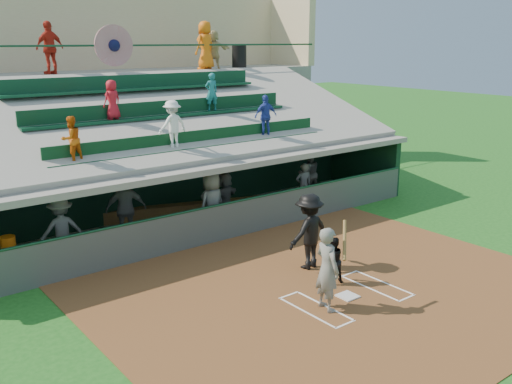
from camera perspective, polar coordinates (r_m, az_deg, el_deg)
ground at (r=13.65m, az=9.14°, el=-10.36°), size 100.00×100.00×0.00m
dirt_slab at (r=13.96m, az=7.62°, el=-9.67°), size 11.00×9.00×0.02m
home_plate at (r=13.64m, az=9.14°, el=-10.23°), size 0.43×0.43×0.03m
batters_box_chalk at (r=13.64m, az=9.14°, el=-10.28°), size 2.65×1.85×0.01m
dugout_floor at (r=18.54m, az=-6.26°, el=-3.28°), size 16.00×3.50×0.04m
concourse_slab at (r=23.90m, az=-15.05°, el=6.04°), size 20.00×3.00×4.60m
grandstand at (r=21.21m, az=-11.84°, el=5.05°), size 20.40×10.40×7.80m
batter_at_plate at (r=12.63m, az=7.15°, el=-7.61°), size 0.90×0.79×1.95m
catcher at (r=14.06m, az=7.65°, el=-6.80°), size 0.63×0.52×1.19m
home_umpire at (r=14.82m, az=5.31°, el=-3.93°), size 1.34×0.85×1.99m
dugout_bench at (r=19.29m, az=-8.66°, el=-1.92°), size 13.37×4.88×0.42m
white_table at (r=15.52m, az=-23.64°, el=-6.70°), size 0.97×0.83×0.72m
water_cooler at (r=15.33m, az=-23.56°, el=-4.76°), size 0.37×0.37×0.37m
dugout_player_a at (r=15.98m, az=-18.88°, el=-3.58°), size 1.23×0.81×1.79m
dugout_player_b at (r=17.03m, az=-12.87°, el=-1.66°), size 1.26×0.82×1.99m
dugout_player_c at (r=17.21m, az=-4.41°, el=-1.20°), size 1.07×0.82×1.95m
dugout_player_d at (r=18.47m, az=-3.14°, el=-0.53°), size 1.62×0.96×1.66m
dugout_player_e at (r=20.07m, az=4.78°, el=0.63°), size 0.68×0.54×1.61m
dugout_player_f at (r=21.52m, az=5.31°, el=1.86°), size 1.04×0.91×1.80m
trash_bin at (r=26.25m, az=-1.69°, el=13.41°), size 0.65×0.65×0.97m
concourse_staff_a at (r=22.13m, az=-19.92°, el=13.41°), size 1.17×0.73×1.86m
concourse_staff_b at (r=24.35m, az=-5.10°, el=14.40°), size 1.09×0.85×1.96m
concourse_staff_c at (r=25.10m, az=-4.26°, el=14.02°), size 1.56×0.97×1.60m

